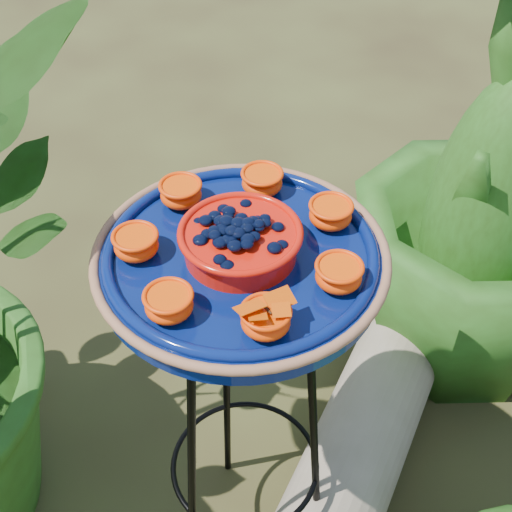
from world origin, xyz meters
name	(u,v)px	position (x,y,z in m)	size (l,w,h in m)	color
tripod_stand	(244,401)	(-0.06, 0.11, 0.48)	(0.30, 0.32, 0.78)	black
feeder_dish	(241,255)	(-0.06, 0.11, 0.82)	(0.42, 0.42, 0.09)	#061550
driftwood_log	(361,441)	(0.23, 0.17, 0.10)	(0.21, 0.21, 0.62)	gray
shrub_back_right	(500,172)	(0.64, 0.43, 0.56)	(0.63, 0.63, 1.12)	#234612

